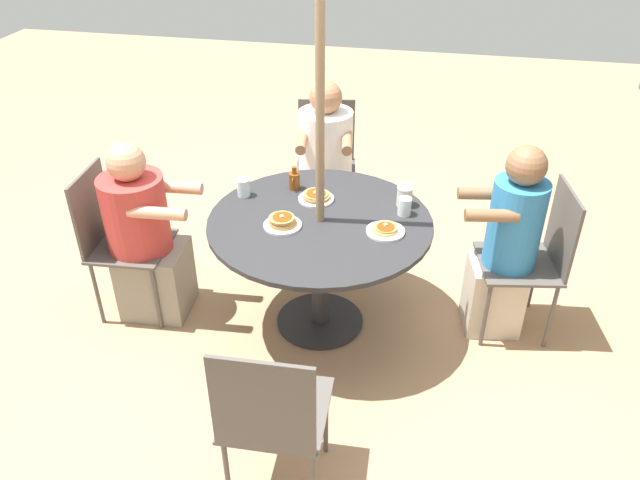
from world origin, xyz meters
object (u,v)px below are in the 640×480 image
at_px(drinking_glass_a, 405,206).
at_px(coffee_cup, 405,196).
at_px(pancake_plate_c, 316,197).
at_px(syrup_bottle, 294,180).
at_px(patio_chair_west, 115,234).
at_px(drinking_glass_b, 243,188).
at_px(diner_east, 506,249).
at_px(diner_west, 145,240).
at_px(patio_chair_east, 536,253).
at_px(diner_south, 325,169).
at_px(patio_chair_north, 271,414).
at_px(patio_chair_south, 326,157).
at_px(pancake_plate_a, 385,230).
at_px(pancake_plate_b, 282,222).
at_px(patio_table, 320,237).

bearing_deg(drinking_glass_a, coffee_cup, -174.71).
bearing_deg(pancake_plate_c, syrup_bottle, -124.78).
bearing_deg(patio_chair_west, coffee_cup, 97.66).
height_order(drinking_glass_a, drinking_glass_b, drinking_glass_b).
bearing_deg(diner_east, diner_west, 87.08).
xyz_separation_m(patio_chair_east, diner_south, (-0.83, -1.39, -0.01)).
distance_m(patio_chair_north, syrup_bottle, 1.61).
distance_m(syrup_bottle, drinking_glass_a, 0.70).
relative_size(patio_chair_south, patio_chair_west, 1.00).
xyz_separation_m(diner_south, drinking_glass_a, (0.89, 0.63, 0.26)).
xyz_separation_m(patio_chair_east, drinking_glass_b, (0.03, -1.72, 0.25)).
bearing_deg(patio_chair_west, diner_east, 92.71).
xyz_separation_m(patio_chair_west, diner_west, (-0.01, 0.18, -0.03)).
bearing_deg(syrup_bottle, coffee_cup, 84.09).
relative_size(patio_chair_east, patio_chair_south, 1.00).
relative_size(patio_chair_west, pancake_plate_a, 4.46).
bearing_deg(patio_chair_west, pancake_plate_b, 84.73).
height_order(diner_west, drinking_glass_b, diner_west).
bearing_deg(drinking_glass_a, patio_table, -71.15).
bearing_deg(pancake_plate_b, patio_table, 120.19).
bearing_deg(patio_chair_south, pancake_plate_b, 81.18).
bearing_deg(patio_table, pancake_plate_a, 81.12).
height_order(diner_west, pancake_plate_c, diner_west).
height_order(pancake_plate_a, drinking_glass_a, drinking_glass_a).
relative_size(syrup_bottle, drinking_glass_b, 1.37).
distance_m(patio_table, pancake_plate_a, 0.40).
bearing_deg(diner_south, patio_chair_north, 86.07).
xyz_separation_m(patio_table, drinking_glass_b, (-0.18, -0.50, 0.17)).
relative_size(diner_south, diner_west, 1.03).
bearing_deg(drinking_glass_b, patio_chair_north, 21.15).
relative_size(patio_chair_south, drinking_glass_a, 9.19).
bearing_deg(syrup_bottle, diner_west, -63.95).
distance_m(pancake_plate_b, syrup_bottle, 0.44).
xyz_separation_m(patio_chair_west, syrup_bottle, (-0.42, 1.01, 0.26)).
relative_size(diner_west, drinking_glass_b, 10.66).
relative_size(patio_chair_south, diner_south, 0.81).
height_order(patio_chair_north, patio_chair_west, same).
xyz_separation_m(patio_chair_south, pancake_plate_a, (1.28, 0.58, 0.21)).
height_order(patio_chair_north, pancake_plate_a, patio_chair_north).
bearing_deg(pancake_plate_b, patio_chair_south, -179.30).
distance_m(syrup_bottle, drinking_glass_b, 0.31).
bearing_deg(patio_table, patio_chair_south, -170.48).
bearing_deg(patio_chair_east, diner_east, 90.00).
bearing_deg(drinking_glass_a, pancake_plate_c, -97.06).
relative_size(pancake_plate_b, drinking_glass_a, 2.06).
distance_m(patio_chair_north, patio_chair_east, 1.86).
xyz_separation_m(diner_east, pancake_plate_a, (0.24, -0.67, 0.19)).
bearing_deg(coffee_cup, drinking_glass_a, 5.29).
xyz_separation_m(syrup_bottle, coffee_cup, (0.07, 0.67, 0.00)).
height_order(patio_chair_north, diner_south, diner_south).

